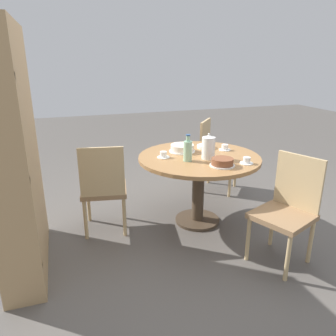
{
  "coord_description": "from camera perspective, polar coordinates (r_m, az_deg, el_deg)",
  "views": [
    {
      "loc": [
        -2.82,
        1.27,
        1.64
      ],
      "look_at": [
        0.0,
        0.32,
        0.62
      ],
      "focal_mm": 35.0,
      "sensor_mm": 36.0,
      "label": 1
    }
  ],
  "objects": [
    {
      "name": "ground_plane",
      "position": [
        3.5,
        5.1,
        -9.17
      ],
      "size": [
        14.0,
        14.0,
        0.0
      ],
      "primitive_type": "plane",
      "color": "#56514C"
    },
    {
      "name": "cake_main",
      "position": [
        3.35,
        2.48,
        3.45
      ],
      "size": [
        0.27,
        0.27,
        0.08
      ],
      "color": "white",
      "rests_on": "dining_table"
    },
    {
      "name": "coffee_pot",
      "position": [
        3.12,
        7.06,
        3.62
      ],
      "size": [
        0.13,
        0.13,
        0.25
      ],
      "color": "white",
      "rests_on": "dining_table"
    },
    {
      "name": "cake_second",
      "position": [
        2.94,
        9.44,
        0.98
      ],
      "size": [
        0.23,
        0.23,
        0.07
      ],
      "color": "white",
      "rests_on": "dining_table"
    },
    {
      "name": "bookshelf",
      "position": [
        2.71,
        -24.72,
        1.37
      ],
      "size": [
        1.09,
        0.28,
        1.87
      ],
      "rotation": [
        0.0,
        0.0,
        3.14
      ],
      "color": "tan",
      "rests_on": "ground_plane"
    },
    {
      "name": "cup_a",
      "position": [
        3.05,
        13.53,
        1.18
      ],
      "size": [
        0.12,
        0.12,
        0.06
      ],
      "color": "white",
      "rests_on": "dining_table"
    },
    {
      "name": "water_bottle",
      "position": [
        3.03,
        3.47,
        3.09
      ],
      "size": [
        0.08,
        0.08,
        0.25
      ],
      "color": "#99C6A3",
      "rests_on": "dining_table"
    },
    {
      "name": "dining_table",
      "position": [
        3.26,
        5.39,
        -0.08
      ],
      "size": [
        1.19,
        1.19,
        0.71
      ],
      "color": "#473828",
      "rests_on": "ground_plane"
    },
    {
      "name": "chair_c",
      "position": [
        4.18,
        8.13,
        2.4
      ],
      "size": [
        0.59,
        0.59,
        0.89
      ],
      "rotation": [
        0.0,
        0.0,
        5.58
      ],
      "color": "tan",
      "rests_on": "ground_plane"
    },
    {
      "name": "cup_b",
      "position": [
        3.46,
        9.87,
        3.47
      ],
      "size": [
        0.12,
        0.12,
        0.06
      ],
      "color": "white",
      "rests_on": "dining_table"
    },
    {
      "name": "cup_c",
      "position": [
        3.15,
        -0.81,
        2.25
      ],
      "size": [
        0.12,
        0.12,
        0.06
      ],
      "color": "white",
      "rests_on": "dining_table"
    },
    {
      "name": "plate_stack",
      "position": [
        3.52,
        6.6,
        3.74
      ],
      "size": [
        0.19,
        0.19,
        0.03
      ],
      "color": "white",
      "rests_on": "dining_table"
    },
    {
      "name": "chair_a",
      "position": [
        3.16,
        -11.13,
        -3.24
      ],
      "size": [
        0.49,
        0.49,
        0.89
      ],
      "rotation": [
        0.0,
        0.0,
        1.4
      ],
      "color": "tan",
      "rests_on": "ground_plane"
    },
    {
      "name": "chair_b",
      "position": [
        2.85,
        20.05,
        -6.57
      ],
      "size": [
        0.55,
        0.55,
        0.89
      ],
      "rotation": [
        0.0,
        0.0,
        3.53
      ],
      "color": "tan",
      "rests_on": "ground_plane"
    }
  ]
}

